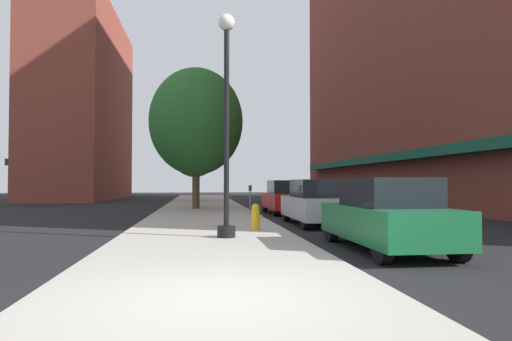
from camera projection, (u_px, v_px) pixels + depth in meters
ground_plane at (278, 211)px, 23.85m from camera, size 90.00×90.00×0.00m
sidewalk_slab at (204, 209)px, 24.33m from camera, size 4.80×50.00×0.12m
building_far_background at (85, 107)px, 41.01m from camera, size 6.80×18.00×17.28m
lamppost at (227, 120)px, 11.50m from camera, size 0.48×0.48×5.90m
fire_hydrant at (256, 217)px, 13.25m from camera, size 0.33×0.26×0.79m
parking_meter_near at (250, 196)px, 19.83m from camera, size 0.14×0.09×1.31m
tree_near at (195, 146)px, 34.28m from camera, size 4.24×4.24×6.74m
tree_mid at (196, 122)px, 24.07m from camera, size 5.14×5.14×7.75m
car_green at (386, 215)px, 9.95m from camera, size 1.80×4.30×1.66m
car_silver at (316, 203)px, 15.95m from camera, size 1.80×4.30×1.66m
car_red at (286, 197)px, 21.63m from camera, size 1.80×4.30×1.66m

